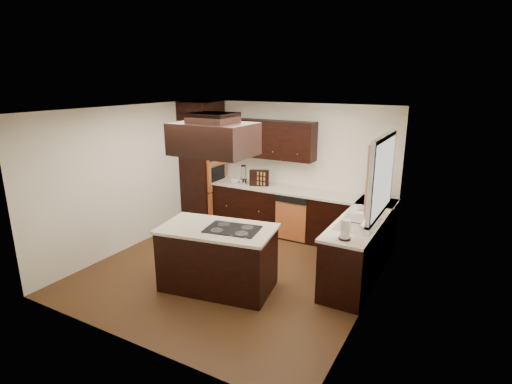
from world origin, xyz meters
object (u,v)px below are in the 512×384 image
island (218,259)px  range_hood (214,139)px  oven_column (203,172)px  spice_rack (259,178)px

island → range_hood: range_hood is taller
oven_column → range_hood: (1.88, -2.25, 1.10)m
spice_rack → island: bearing=-100.4°
island → spice_rack: spice_rack is taller
spice_rack → oven_column: bearing=156.9°
island → range_hood: bearing=169.7°
oven_column → island: size_ratio=1.37×
oven_column → range_hood: bearing=-50.3°
island → range_hood: (-0.01, 0.00, 1.72)m
island → range_hood: size_ratio=1.47×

